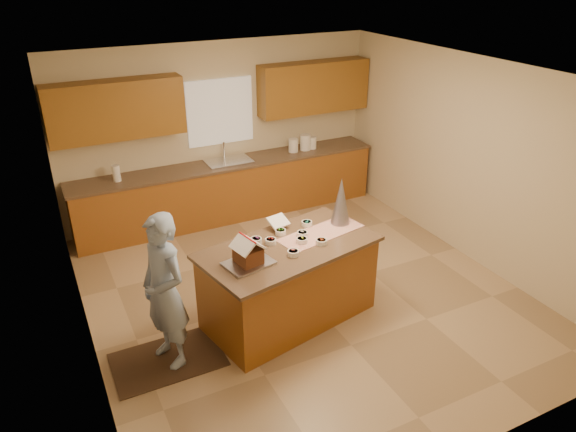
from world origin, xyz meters
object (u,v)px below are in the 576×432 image
Objects in this scene: island_base at (289,284)px; tinsel_tree at (341,201)px; gingerbread_house at (248,253)px; boy at (165,292)px.

tinsel_tree is (0.78, 0.22, 0.78)m from island_base.
island_base is at bearing 16.99° from gingerbread_house.
island_base is 0.86m from gingerbread_house.
island_base is 1.13m from tinsel_tree.
island_base is 5.45× the size of gingerbread_house.
gingerbread_house is (0.87, -0.07, 0.25)m from boy.
boy reaches higher than gingerbread_house.
tinsel_tree is 0.35× the size of boy.
tinsel_tree is at bearing 79.09° from boy.
tinsel_tree reaches higher than island_base.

